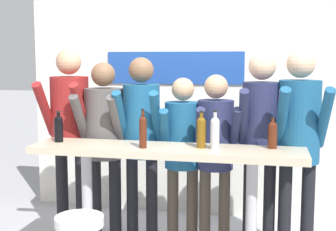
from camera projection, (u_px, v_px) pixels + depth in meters
back_wall at (195, 106)px, 5.28m from camera, size 3.85×0.12×2.45m
tasting_table at (166, 170)px, 3.84m from camera, size 2.25×0.48×1.05m
person_far_left at (70, 122)px, 4.49m from camera, size 0.45×0.58×1.86m
person_left at (104, 132)px, 4.40m from camera, size 0.44×0.55×1.73m
person_center_left at (141, 129)px, 4.34m from camera, size 0.44×0.57×1.78m
person_center at (183, 144)px, 4.30m from camera, size 0.45×0.54×1.59m
person_center_right at (215, 143)px, 4.18m from camera, size 0.45×0.55×1.63m
person_right at (261, 130)px, 4.08m from camera, size 0.41×0.56×1.82m
person_far_right at (299, 131)px, 3.97m from camera, size 0.47×0.59×1.84m
wine_bottle_0 at (215, 131)px, 3.71m from camera, size 0.07×0.07×0.31m
wine_bottle_1 at (272, 134)px, 3.74m from camera, size 0.07×0.07×0.26m
wine_bottle_2 at (59, 127)px, 4.03m from camera, size 0.08×0.08×0.27m
wine_bottle_3 at (201, 131)px, 3.76m from camera, size 0.07×0.07×0.30m
wine_bottle_4 at (143, 130)px, 3.76m from camera, size 0.06×0.06×0.32m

